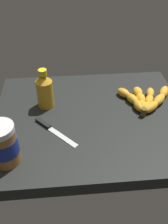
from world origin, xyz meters
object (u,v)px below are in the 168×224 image
peanut_butter_jar (3,145)px  butter_knife (52,129)px  banana_bunch (145,99)px  honey_bottle (45,90)px

peanut_butter_jar → butter_knife: bearing=42.4°
banana_bunch → peanut_butter_jar: (-50.03, -25.03, 5.15)cm
peanut_butter_jar → honey_bottle: honey_bottle is taller
banana_bunch → butter_knife: bearing=-160.8°
banana_bunch → peanut_butter_jar: bearing=-153.4°
peanut_butter_jar → butter_knife: 19.25cm
peanut_butter_jar → honey_bottle: size_ratio=0.88×
honey_bottle → butter_knife: honey_bottle is taller
banana_bunch → peanut_butter_jar: size_ratio=1.68×
peanut_butter_jar → banana_bunch: bearing=26.6°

